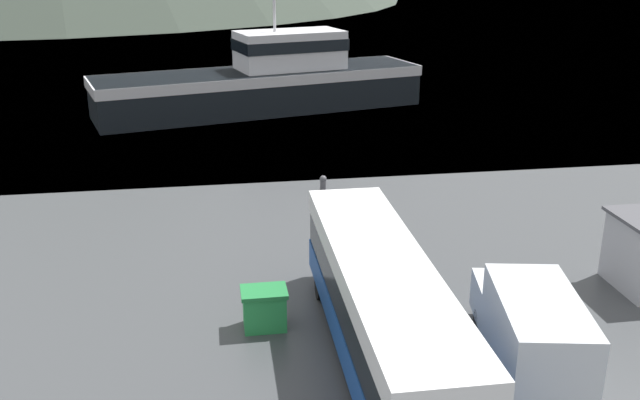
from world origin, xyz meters
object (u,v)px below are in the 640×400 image
at_px(tour_bus, 382,306).
at_px(small_boat, 400,89).
at_px(storage_bin, 264,308).
at_px(delivery_van, 530,329).
at_px(fishing_boat, 265,81).

distance_m(tour_bus, small_boat, 39.03).
relative_size(tour_bus, small_boat, 1.70).
bearing_deg(tour_bus, storage_bin, 141.20).
relative_size(delivery_van, storage_bin, 4.55).
xyz_separation_m(tour_bus, delivery_van, (3.95, -1.11, -0.46)).
relative_size(storage_bin, small_boat, 0.20).
xyz_separation_m(tour_bus, storage_bin, (-3.10, 2.54, -1.17)).
bearing_deg(small_boat, fishing_boat, 28.28).
height_order(tour_bus, storage_bin, tour_bus).
distance_m(tour_bus, storage_bin, 4.18).
relative_size(delivery_van, fishing_boat, 0.27).
distance_m(fishing_boat, storage_bin, 31.18).
bearing_deg(fishing_boat, storage_bin, 160.40).
height_order(storage_bin, small_boat, storage_bin).
xyz_separation_m(tour_bus, fishing_boat, (-0.43, 33.57, 0.29)).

